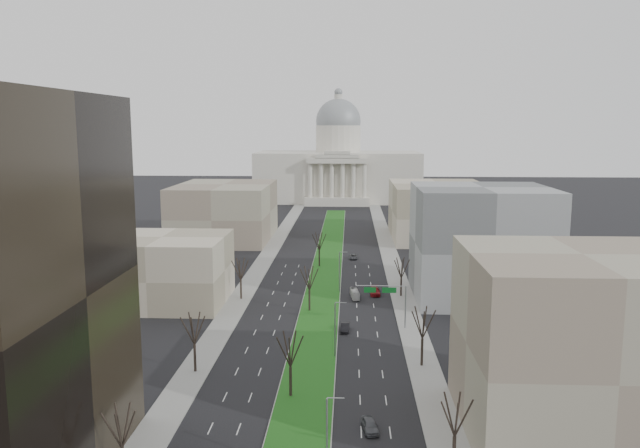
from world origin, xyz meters
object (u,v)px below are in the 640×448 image
(car_grey_far, at_px, (353,257))
(box_van, at_px, (355,294))
(car_grey_near, at_px, (370,425))
(car_red, at_px, (375,291))
(car_black, at_px, (345,327))

(car_grey_far, bearing_deg, box_van, -89.65)
(car_grey_near, bearing_deg, car_red, 77.69)
(car_grey_near, distance_m, car_grey_far, 99.29)
(car_grey_near, relative_size, car_black, 0.99)
(car_grey_far, bearing_deg, car_red, -82.81)
(car_grey_near, height_order, box_van, box_van)
(car_grey_near, distance_m, car_red, 62.31)
(box_van, bearing_deg, car_grey_near, -94.68)
(car_black, xyz_separation_m, car_grey_far, (1.84, 62.02, -0.08))
(car_grey_near, xyz_separation_m, car_grey_far, (-1.50, 99.27, -0.10))
(car_grey_far, bearing_deg, car_black, -91.51)
(car_red, bearing_deg, car_grey_near, -93.96)
(car_grey_near, height_order, car_red, car_red)
(car_grey_near, xyz_separation_m, box_van, (-1.39, 59.47, 0.17))
(car_grey_far, distance_m, box_van, 39.80)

